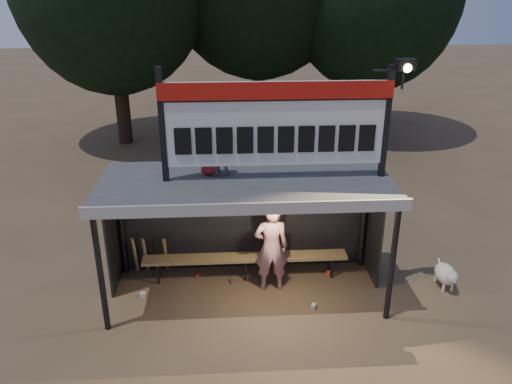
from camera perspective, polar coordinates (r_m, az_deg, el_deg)
ground at (r=9.62m, az=-1.06°, el=-11.46°), size 80.00×80.00×0.00m
player at (r=9.32m, az=1.74°, el=-6.34°), size 0.66×0.44×1.76m
child_a at (r=8.60m, az=-4.46°, el=4.82°), size 0.50×0.43×0.90m
child_b at (r=8.63m, az=-5.28°, el=4.90°), size 0.48×0.35×0.91m
dugout_shelter at (r=8.94m, az=-1.22°, el=-0.74°), size 5.10×2.08×2.32m
scoreboard_assembly at (r=8.26m, az=2.68°, el=8.11°), size 4.10×0.27×1.99m
bench at (r=9.85m, az=-1.23°, el=-7.58°), size 4.00×0.35×0.48m
dog at (r=10.30m, az=20.91°, el=-8.78°), size 0.36×0.81×0.49m
bats at (r=10.20m, az=-11.98°, el=-7.00°), size 0.68×0.35×0.84m
litter at (r=9.76m, az=-1.40°, el=-10.66°), size 3.73×1.30×0.08m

